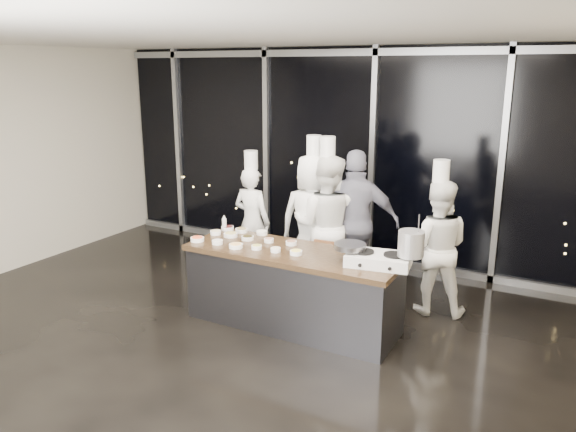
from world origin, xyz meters
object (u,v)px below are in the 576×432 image
frying_pan (349,246)px  chef_left (313,221)px  guest (356,223)px  stove (378,259)px  chef_far_left (252,220)px  chef_right (436,246)px  demo_counter (293,288)px  stock_pot (411,244)px  chef_center (326,225)px

frying_pan → chef_left: size_ratio=0.29×
guest → stove: bearing=99.4°
chef_far_left → chef_right: bearing=-178.1°
demo_counter → chef_far_left: size_ratio=1.38×
demo_counter → frying_pan: bearing=-2.4°
frying_pan → stock_pot: 0.65m
chef_left → stove: bearing=128.8°
chef_center → guest: size_ratio=1.09×
chef_right → frying_pan: bearing=47.9°
frying_pan → chef_center: chef_center is taller
stove → frying_pan: frying_pan is taller
frying_pan → guest: bearing=99.6°
stock_pot → chef_left: 1.99m
chef_far_left → stock_pot: bearing=159.5°
demo_counter → chef_left: bearing=104.9°
chef_center → chef_far_left: bearing=-17.1°
chef_center → guest: bearing=-161.9°
chef_left → stock_pot: bearing=135.7°
demo_counter → stock_pot: bearing=1.7°
guest → chef_right: bearing=151.8°
chef_center → chef_right: 1.41m
chef_left → guest: bearing=-178.8°
chef_far_left → stove: bearing=155.9°
stock_pot → chef_right: size_ratio=0.14×
chef_left → frying_pan: bearing=120.0°
demo_counter → frying_pan: (0.68, -0.03, 0.62)m
stock_pot → chef_far_left: bearing=155.9°
guest → chef_right: 1.09m
chef_left → chef_right: chef_left is taller
stock_pot → stove: bearing=-174.1°
chef_center → chef_right: (1.41, 0.06, -0.10)m
chef_far_left → chef_left: chef_left is taller
stock_pot → chef_left: chef_left is taller
demo_counter → chef_center: chef_center is taller
chef_far_left → guest: bearing=-174.4°
chef_far_left → chef_left: (0.98, -0.06, 0.12)m
demo_counter → chef_far_left: chef_far_left is taller
stove → guest: guest is taller
stove → chef_right: (0.32, 1.13, -0.13)m
guest → chef_right: (1.07, -0.13, -0.12)m
demo_counter → chef_center: (-0.08, 1.08, 0.47)m
chef_left → chef_right: (1.63, -0.02, -0.09)m
demo_counter → stove: (1.00, 0.01, 0.51)m
chef_far_left → chef_center: 1.22m
demo_counter → frying_pan: frying_pan is taller
frying_pan → chef_center: 1.35m
demo_counter → chef_far_left: 1.80m
frying_pan → chef_center: size_ratio=0.29×
guest → stock_pot: bearing=109.8°
stove → chef_far_left: (-2.29, 1.20, -0.16)m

